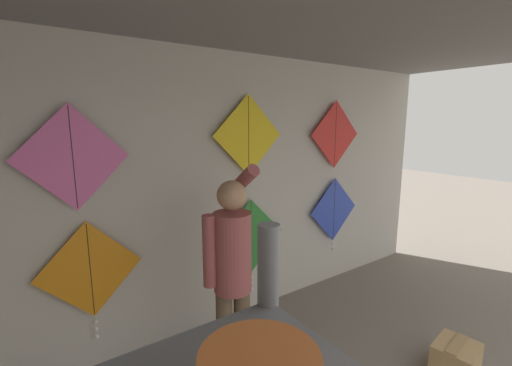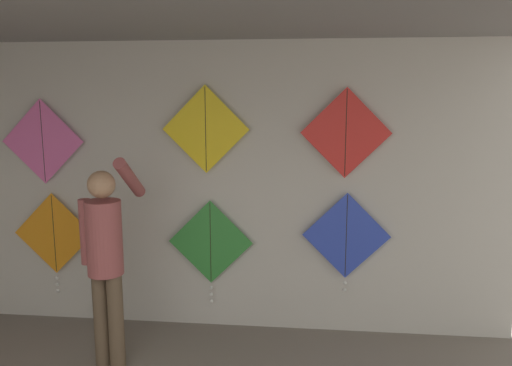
# 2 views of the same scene
# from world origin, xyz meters

# --- Properties ---
(back_panel) EXTENTS (5.95, 0.06, 2.80)m
(back_panel) POSITION_xyz_m (0.00, 3.63, 1.40)
(back_panel) COLOR beige
(back_panel) RESTS_ON ground
(shopkeeper) EXTENTS (0.45, 0.59, 1.81)m
(shopkeeper) POSITION_xyz_m (-0.65, 2.74, 1.02)
(shopkeeper) COLOR brown
(shopkeeper) RESTS_ON ground
(cardboard_box) EXTENTS (0.41, 0.36, 0.32)m
(cardboard_box) POSITION_xyz_m (0.90, 1.71, 0.15)
(cardboard_box) COLOR tan
(cardboard_box) RESTS_ON ground
(kite_0) EXTENTS (0.83, 0.04, 1.04)m
(kite_0) POSITION_xyz_m (-1.52, 3.54, 0.90)
(kite_0) COLOR orange
(kite_1) EXTENTS (0.83, 0.04, 1.04)m
(kite_1) POSITION_xyz_m (0.08, 3.54, 0.86)
(kite_1) COLOR #338C38
(kite_2) EXTENTS (0.83, 0.04, 0.97)m
(kite_2) POSITION_xyz_m (1.38, 3.54, 0.97)
(kite_2) COLOR blue
(kite_3) EXTENTS (0.83, 0.01, 0.83)m
(kite_3) POSITION_xyz_m (-1.57, 3.54, 1.85)
(kite_3) COLOR pink
(kite_4) EXTENTS (0.83, 0.01, 0.83)m
(kite_4) POSITION_xyz_m (0.05, 3.54, 1.98)
(kite_4) COLOR yellow
(kite_5) EXTENTS (0.83, 0.01, 0.83)m
(kite_5) POSITION_xyz_m (1.35, 3.54, 1.96)
(kite_5) COLOR red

